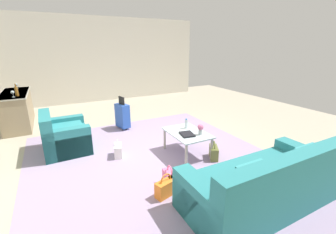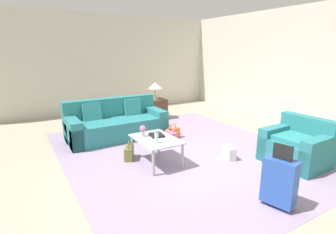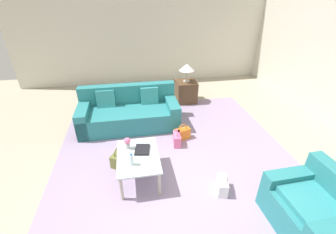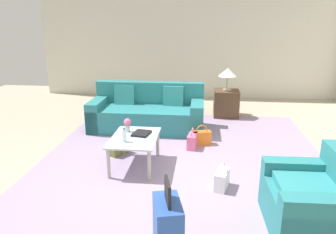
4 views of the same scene
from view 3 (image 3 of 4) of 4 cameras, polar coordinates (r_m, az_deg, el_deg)
The scene contains 15 objects.
ground_plane at distance 3.72m, azimuth 1.35°, elevation -18.27°, with size 12.00×12.00×0.00m, color #A89E89.
wall_left at distance 7.63m, azimuth -6.50°, elevation 20.12°, with size 0.12×8.00×3.10m, color beige.
area_rug at distance 4.17m, azimuth 2.44°, elevation -11.86°, with size 5.20×4.40×0.01m, color #9984A3.
couch at distance 5.26m, azimuth -9.81°, elevation 1.11°, with size 0.98×2.19×0.88m.
armchair at distance 3.64m, azimuth 33.21°, elevation -19.25°, with size 1.02×0.87×0.82m.
coffee_table at distance 3.70m, azimuth -7.58°, elevation -10.43°, with size 0.94×0.66×0.46m.
water_bottle at distance 3.44m, azimuth -9.24°, elevation -10.64°, with size 0.06×0.06×0.20m.
coffee_table_book at distance 3.74m, azimuth -6.55°, elevation -8.22°, with size 0.29×0.23×0.03m, color black.
flower_vase at distance 3.76m, azimuth -10.27°, elevation -6.29°, with size 0.11×0.11×0.21m.
side_table at distance 6.35m, azimuth 4.56°, elevation 6.49°, with size 0.54×0.54×0.59m, color #513823.
table_lamp at distance 6.12m, azimuth 4.82°, elevation 12.38°, with size 0.40×0.40×0.49m.
handbag_pink at distance 4.58m, azimuth 2.30°, elevation -5.54°, with size 0.34×0.18×0.36m.
handbag_olive at distance 4.19m, azimuth -12.55°, elevation -10.16°, with size 0.35×0.28×0.36m.
handbag_orange at distance 4.75m, azimuth 3.70°, elevation -4.19°, with size 0.22×0.35×0.36m.
handbag_white at distance 3.72m, azimuth 13.63°, elevation -16.42°, with size 0.35×0.22×0.36m.
Camera 3 is at (2.45, -0.52, 2.75)m, focal length 24.00 mm.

